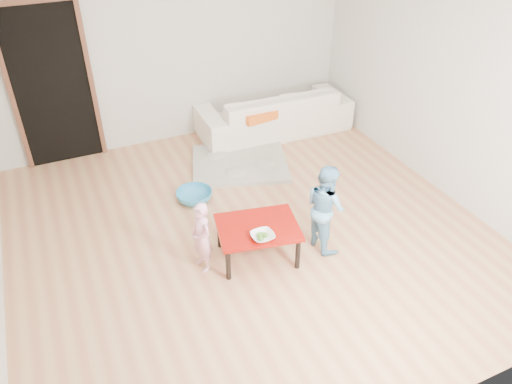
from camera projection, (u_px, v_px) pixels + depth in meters
floor at (249, 231)px, 5.52m from camera, size 5.00×5.00×0.01m
back_wall at (173, 49)px, 6.67m from camera, size 5.00×0.02×2.60m
right_wall at (450, 84)px, 5.64m from camera, size 0.02×5.00×2.60m
doorway at (52, 88)px, 6.26m from camera, size 1.02×0.08×2.11m
sofa at (274, 111)px, 7.32m from camera, size 2.24×0.93×0.65m
cushion at (256, 113)px, 6.89m from camera, size 0.52×0.47×0.13m
red_table at (258, 242)px, 5.06m from camera, size 0.90×0.75×0.40m
bowl at (263, 236)px, 4.77m from camera, size 0.22×0.22×0.05m
broccoli at (263, 236)px, 4.77m from camera, size 0.12×0.12×0.06m
child_pink at (202, 238)px, 4.83m from camera, size 0.24×0.31×0.76m
child_blue at (325, 207)px, 5.07m from camera, size 0.41×0.50×0.97m
basin at (194, 196)px, 5.96m from camera, size 0.43×0.43×0.14m
blanket at (240, 164)px, 6.66m from camera, size 1.50×1.37×0.06m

